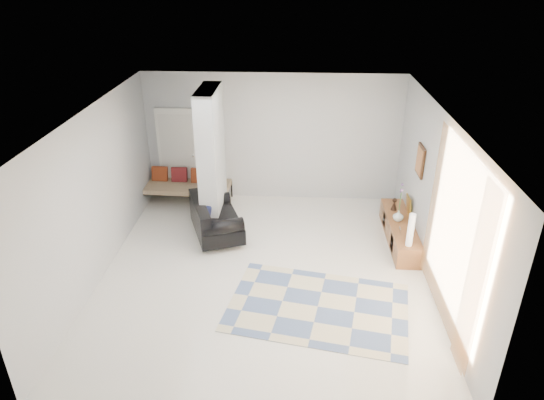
{
  "coord_description": "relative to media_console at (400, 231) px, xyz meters",
  "views": [
    {
      "loc": [
        0.5,
        -6.94,
        4.85
      ],
      "look_at": [
        0.11,
        0.6,
        1.1
      ],
      "focal_mm": 32.0,
      "sensor_mm": 36.0,
      "label": 1
    }
  ],
  "objects": [
    {
      "name": "floor",
      "position": [
        -2.52,
        -1.2,
        -0.2
      ],
      "size": [
        6.0,
        6.0,
        0.0
      ],
      "primitive_type": "plane",
      "color": "white",
      "rests_on": "ground"
    },
    {
      "name": "wall_left",
      "position": [
        -5.27,
        -1.2,
        1.2
      ],
      "size": [
        0.0,
        6.0,
        6.0
      ],
      "primitive_type": "plane",
      "rotation": [
        1.57,
        0.0,
        1.57
      ],
      "color": "#BBBEC0",
      "rests_on": "ground"
    },
    {
      "name": "cylinder_lamp",
      "position": [
        -0.02,
        -0.83,
        0.5
      ],
      "size": [
        0.11,
        0.11,
        0.61
      ],
      "primitive_type": "cylinder",
      "color": "white",
      "rests_on": "media_console"
    },
    {
      "name": "wall_right",
      "position": [
        0.23,
        -1.2,
        1.2
      ],
      "size": [
        0.0,
        6.0,
        6.0
      ],
      "primitive_type": "plane",
      "rotation": [
        1.57,
        0.0,
        -1.57
      ],
      "color": "#BBBEC0",
      "rests_on": "ground"
    },
    {
      "name": "media_console",
      "position": [
        0.0,
        0.0,
        0.0
      ],
      "size": [
        0.45,
        2.02,
        0.8
      ],
      "color": "brown",
      "rests_on": "floor"
    },
    {
      "name": "partition_column",
      "position": [
        -3.62,
        0.4,
        1.2
      ],
      "size": [
        0.35,
        1.2,
        2.8
      ],
      "primitive_type": "cube",
      "color": "#A3A7AA",
      "rests_on": "floor"
    },
    {
      "name": "ceiling",
      "position": [
        -2.52,
        -1.2,
        2.6
      ],
      "size": [
        6.0,
        6.0,
        0.0
      ],
      "primitive_type": "plane",
      "rotation": [
        3.14,
        0.0,
        0.0
      ],
      "color": "white",
      "rests_on": "wall_back"
    },
    {
      "name": "hallway_door",
      "position": [
        -4.62,
        1.76,
        0.82
      ],
      "size": [
        0.85,
        0.06,
        2.04
      ],
      "primitive_type": "cube",
      "color": "white",
      "rests_on": "floor"
    },
    {
      "name": "bronze_figurine",
      "position": [
        -0.05,
        0.49,
        0.32
      ],
      "size": [
        0.14,
        0.14,
        0.25
      ],
      "primitive_type": null,
      "rotation": [
        0.0,
        0.0,
        0.16
      ],
      "color": "#311F15",
      "rests_on": "media_console"
    },
    {
      "name": "vase",
      "position": [
        -0.05,
        0.05,
        0.3
      ],
      "size": [
        0.23,
        0.23,
        0.21
      ],
      "primitive_type": "imported",
      "rotation": [
        0.0,
        0.0,
        0.16
      ],
      "color": "silver",
      "rests_on": "media_console"
    },
    {
      "name": "curtain",
      "position": [
        0.15,
        -2.35,
        1.25
      ],
      "size": [
        0.0,
        2.55,
        2.55
      ],
      "primitive_type": "plane",
      "rotation": [
        1.57,
        0.0,
        1.57
      ],
      "color": "orange",
      "rests_on": "wall_right"
    },
    {
      "name": "loveseat",
      "position": [
        -3.57,
        -0.02,
        0.16
      ],
      "size": [
        1.24,
        1.59,
        0.76
      ],
      "rotation": [
        0.0,
        0.0,
        0.36
      ],
      "color": "silver",
      "rests_on": "floor"
    },
    {
      "name": "wall_front",
      "position": [
        -2.52,
        -4.2,
        1.2
      ],
      "size": [
        6.0,
        0.0,
        6.0
      ],
      "primitive_type": "plane",
      "rotation": [
        -1.57,
        0.0,
        0.0
      ],
      "color": "#BBBEC0",
      "rests_on": "ground"
    },
    {
      "name": "wall_art",
      "position": [
        0.2,
        -0.0,
        1.45
      ],
      "size": [
        0.04,
        0.45,
        0.55
      ],
      "primitive_type": "cube",
      "color": "#371E0F",
      "rests_on": "wall_right"
    },
    {
      "name": "area_rug",
      "position": [
        -1.62,
        -2.1,
        -0.2
      ],
      "size": [
        3.02,
        2.3,
        0.01
      ],
      "primitive_type": "cube",
      "rotation": [
        0.0,
        0.0,
        -0.19
      ],
      "color": "beige",
      "rests_on": "floor"
    },
    {
      "name": "wall_back",
      "position": [
        -2.52,
        1.8,
        1.2
      ],
      "size": [
        6.0,
        0.0,
        6.0
      ],
      "primitive_type": "plane",
      "rotation": [
        1.57,
        0.0,
        0.0
      ],
      "color": "#BBBEC0",
      "rests_on": "ground"
    },
    {
      "name": "daybed",
      "position": [
        -4.44,
        1.42,
        0.21
      ],
      "size": [
        1.97,
        0.93,
        0.77
      ],
      "rotation": [
        0.0,
        0.0,
        -0.06
      ],
      "color": "black",
      "rests_on": "floor"
    }
  ]
}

